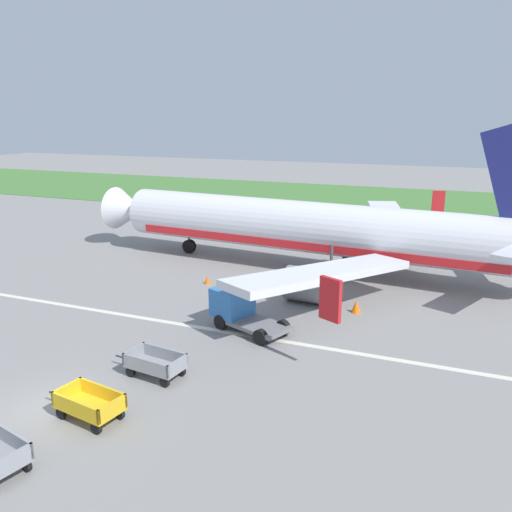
# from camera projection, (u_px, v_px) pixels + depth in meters

# --- Properties ---
(ground_plane) EXTENTS (220.00, 220.00, 0.00)m
(ground_plane) POSITION_uv_depth(u_px,v_px,m) (49.00, 409.00, 20.52)
(ground_plane) COLOR gray
(grass_strip) EXTENTS (220.00, 28.00, 0.06)m
(grass_strip) POSITION_uv_depth(u_px,v_px,m) (355.00, 200.00, 70.86)
(grass_strip) COLOR #477A38
(grass_strip) RESTS_ON ground
(apron_stripe) EXTENTS (120.00, 0.36, 0.01)m
(apron_stripe) POSITION_uv_depth(u_px,v_px,m) (174.00, 323.00, 28.93)
(apron_stripe) COLOR silver
(apron_stripe) RESTS_ON ground
(airplane) EXTENTS (37.67, 30.27, 11.34)m
(airplane) POSITION_uv_depth(u_px,v_px,m) (323.00, 230.00, 37.89)
(airplane) COLOR silver
(airplane) RESTS_ON ground
(baggage_cart_second_in_row) EXTENTS (3.62, 1.79, 1.07)m
(baggage_cart_second_in_row) POSITION_uv_depth(u_px,v_px,m) (89.00, 404.00, 19.70)
(baggage_cart_second_in_row) COLOR gold
(baggage_cart_second_in_row) RESTS_ON ground
(baggage_cart_third_in_row) EXTENTS (3.61, 1.70, 1.07)m
(baggage_cart_third_in_row) POSITION_uv_depth(u_px,v_px,m) (155.00, 363.00, 22.92)
(baggage_cart_third_in_row) COLOR gray
(baggage_cart_third_in_row) RESTS_ON ground
(service_truck_beside_carts) EXTENTS (4.77, 3.36, 2.10)m
(service_truck_beside_carts) POSITION_uv_depth(u_px,v_px,m) (239.00, 308.00, 28.14)
(service_truck_beside_carts) COLOR slate
(service_truck_beside_carts) RESTS_ON ground
(traffic_cone_near_plane) EXTENTS (0.44, 0.44, 0.58)m
(traffic_cone_near_plane) POSITION_uv_depth(u_px,v_px,m) (207.00, 280.00, 35.60)
(traffic_cone_near_plane) COLOR orange
(traffic_cone_near_plane) RESTS_ON ground
(traffic_cone_mid_apron) EXTENTS (0.56, 0.56, 0.74)m
(traffic_cone_mid_apron) POSITION_uv_depth(u_px,v_px,m) (356.00, 306.00, 30.40)
(traffic_cone_mid_apron) COLOR orange
(traffic_cone_mid_apron) RESTS_ON ground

